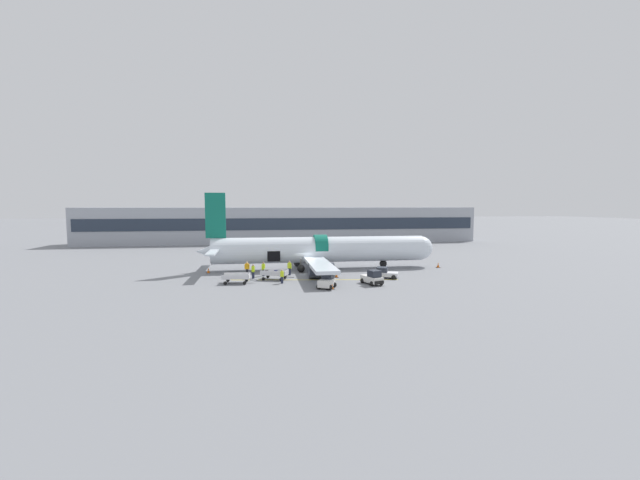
% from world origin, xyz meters
% --- Properties ---
extents(ground_plane, '(500.00, 500.00, 0.00)m').
position_xyz_m(ground_plane, '(0.00, 0.00, 0.00)').
color(ground_plane, slate).
extents(apron_marking_line, '(19.81, 2.94, 0.01)m').
position_xyz_m(apron_marking_line, '(0.55, -5.30, 0.00)').
color(apron_marking_line, yellow).
rests_on(apron_marking_line, ground_plane).
extents(terminal_strip, '(93.37, 9.82, 8.43)m').
position_xyz_m(terminal_strip, '(0.00, 44.14, 4.22)').
color(terminal_strip, '#9EA3AD').
rests_on(terminal_strip, ground_plane).
extents(airplane, '(33.35, 27.34, 10.57)m').
position_xyz_m(airplane, '(2.01, 2.66, 2.65)').
color(airplane, silver).
rests_on(airplane, ground_plane).
extents(baggage_tug_lead, '(2.38, 2.66, 1.78)m').
position_xyz_m(baggage_tug_lead, '(1.23, -10.18, 0.73)').
color(baggage_tug_lead, silver).
rests_on(baggage_tug_lead, ground_plane).
extents(baggage_tug_mid, '(2.33, 3.19, 1.66)m').
position_xyz_m(baggage_tug_mid, '(6.66, -8.97, 0.70)').
color(baggage_tug_mid, silver).
rests_on(baggage_tug_mid, ground_plane).
extents(baggage_tug_rear, '(3.28, 2.71, 1.33)m').
position_xyz_m(baggage_tug_rear, '(9.30, -5.40, 0.59)').
color(baggage_tug_rear, silver).
rests_on(baggage_tug_rear, ground_plane).
extents(baggage_cart_loading, '(4.08, 2.68, 1.15)m').
position_xyz_m(baggage_cart_loading, '(-4.10, -4.38, 0.59)').
color(baggage_cart_loading, silver).
rests_on(baggage_cart_loading, ground_plane).
extents(baggage_cart_queued, '(4.05, 2.34, 1.09)m').
position_xyz_m(baggage_cart_queued, '(-8.56, -6.04, 0.56)').
color(baggage_cart_queued, silver).
rests_on(baggage_cart_queued, ground_plane).
extents(ground_crew_loader_a, '(0.40, 0.60, 1.74)m').
position_xyz_m(ground_crew_loader_a, '(-6.72, -3.32, 0.92)').
color(ground_crew_loader_a, '#1E2338').
rests_on(ground_crew_loader_a, ground_plane).
extents(ground_crew_loader_b, '(0.52, 0.52, 1.62)m').
position_xyz_m(ground_crew_loader_b, '(-3.41, -6.89, 0.85)').
color(ground_crew_loader_b, '#1E2338').
rests_on(ground_crew_loader_b, ground_plane).
extents(ground_crew_driver, '(0.57, 0.57, 1.78)m').
position_xyz_m(ground_crew_driver, '(-5.47, -1.82, 0.94)').
color(ground_crew_driver, '#1E2338').
rests_on(ground_crew_driver, ground_plane).
extents(ground_crew_supervisor, '(0.64, 0.46, 1.84)m').
position_xyz_m(ground_crew_supervisor, '(-7.51, -1.42, 0.97)').
color(ground_crew_supervisor, black).
rests_on(ground_crew_supervisor, ground_plane).
extents(ground_crew_helper, '(0.59, 0.59, 1.83)m').
position_xyz_m(ground_crew_helper, '(-2.16, -1.64, 0.96)').
color(ground_crew_helper, '#1E2338').
rests_on(ground_crew_helper, ground_plane).
extents(safety_cone_nose, '(0.57, 0.57, 0.72)m').
position_xyz_m(safety_cone_nose, '(19.39, 1.30, 0.34)').
color(safety_cone_nose, black).
rests_on(safety_cone_nose, ground_plane).
extents(safety_cone_engine_left, '(0.48, 0.48, 0.56)m').
position_xyz_m(safety_cone_engine_left, '(1.71, -10.78, 0.26)').
color(safety_cone_engine_left, black).
rests_on(safety_cone_engine_left, ground_plane).
extents(safety_cone_wingtip, '(0.50, 0.50, 0.78)m').
position_xyz_m(safety_cone_wingtip, '(3.45, -4.15, 0.37)').
color(safety_cone_wingtip, black).
rests_on(safety_cone_wingtip, ground_plane).
extents(safety_cone_tail, '(0.50, 0.50, 0.72)m').
position_xyz_m(safety_cone_tail, '(-12.62, 1.48, 0.34)').
color(safety_cone_tail, black).
rests_on(safety_cone_tail, ground_plane).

